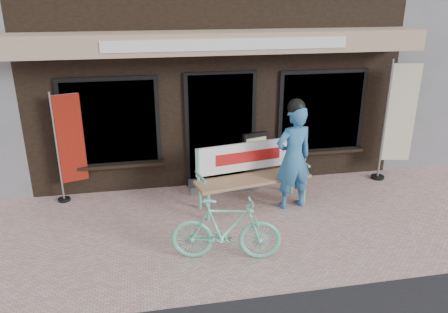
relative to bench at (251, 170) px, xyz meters
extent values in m
plane|color=#CBA19B|center=(-0.36, -1.04, -0.64)|extent=(70.00, 70.00, 0.00)
cube|color=black|center=(-0.36, 3.96, 1.16)|extent=(7.00, 6.00, 3.60)
cube|color=tan|center=(-0.36, 0.61, 2.11)|extent=(7.00, 0.80, 0.35)
cube|color=white|center=(-0.36, 0.20, 2.11)|extent=(4.00, 0.02, 0.18)
cube|color=black|center=(-0.36, 0.94, 0.46)|extent=(1.20, 0.06, 2.10)
cube|color=black|center=(-0.36, 0.93, 0.46)|extent=(1.35, 0.04, 2.20)
cube|color=black|center=(-2.36, 0.94, 0.71)|extent=(1.60, 0.06, 1.50)
cube|color=black|center=(1.64, 0.94, 0.71)|extent=(1.60, 0.06, 1.50)
cube|color=black|center=(-2.36, 0.93, 0.71)|extent=(1.75, 0.04, 1.65)
cube|color=black|center=(1.64, 0.93, 0.71)|extent=(1.75, 0.04, 1.65)
cube|color=black|center=(-2.36, 0.88, -0.09)|extent=(1.80, 0.18, 0.06)
cube|color=black|center=(1.64, 0.88, -0.09)|extent=(1.80, 0.18, 0.06)
cube|color=#59595B|center=(-0.36, 0.71, -0.57)|extent=(1.30, 0.45, 0.15)
cylinder|color=#69CDAE|center=(-0.83, -0.48, -0.41)|extent=(0.06, 0.06, 0.47)
cylinder|color=#69CDAE|center=(-0.91, -0.04, -0.41)|extent=(0.06, 0.06, 0.47)
cylinder|color=#69CDAE|center=(0.94, -0.17, -0.41)|extent=(0.06, 0.06, 0.47)
cylinder|color=#69CDAE|center=(0.86, 0.27, -0.41)|extent=(0.06, 0.06, 0.47)
cube|color=#9C7855|center=(0.02, -0.10, -0.14)|extent=(2.08, 0.85, 0.06)
cylinder|color=#69CDAE|center=(-0.93, -0.05, 0.14)|extent=(0.06, 0.06, 0.62)
cylinder|color=#69CDAE|center=(0.89, 0.28, 0.14)|extent=(0.06, 0.06, 0.62)
cube|color=white|center=(-0.02, 0.14, 0.20)|extent=(1.89, 0.38, 0.51)
cube|color=#B21414|center=(-0.02, 0.11, 0.20)|extent=(1.20, 0.22, 0.20)
cylinder|color=#69CDAE|center=(-0.92, -0.27, 0.05)|extent=(0.13, 0.49, 0.04)
cylinder|color=#69CDAE|center=(0.96, 0.06, 0.05)|extent=(0.13, 0.49, 0.04)
imported|color=teal|center=(0.67, -0.25, 0.27)|extent=(0.73, 0.55, 1.82)
sphere|color=black|center=(0.67, -0.25, 1.14)|extent=(0.34, 0.34, 0.29)
imported|color=#69CDAE|center=(-0.76, -1.62, -0.18)|extent=(1.60, 0.75, 0.92)
cylinder|color=gray|center=(-3.28, 0.72, 0.36)|extent=(0.04, 0.04, 2.00)
cylinder|color=gray|center=(-3.07, 0.79, 1.28)|extent=(0.44, 0.17, 0.02)
cube|color=maroon|center=(-3.05, 0.80, 0.49)|extent=(0.44, 0.17, 1.59)
cylinder|color=black|center=(-3.28, 0.72, -0.62)|extent=(0.28, 0.28, 0.05)
cylinder|color=gray|center=(2.80, 0.58, 0.55)|extent=(0.05, 0.05, 2.39)
cylinder|color=gray|center=(3.07, 0.53, 1.66)|extent=(0.54, 0.13, 0.03)
cube|color=beige|center=(3.09, 0.53, 0.71)|extent=(0.54, 0.14, 1.90)
cylinder|color=black|center=(2.80, 0.58, -0.62)|extent=(0.31, 0.31, 0.05)
cube|color=black|center=(0.30, 0.90, -0.13)|extent=(0.51, 0.23, 1.02)
cube|color=beige|center=(0.31, 0.84, -0.02)|extent=(0.42, 0.14, 0.62)
camera|label=1|loc=(-1.78, -6.80, 2.89)|focal=35.00mm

